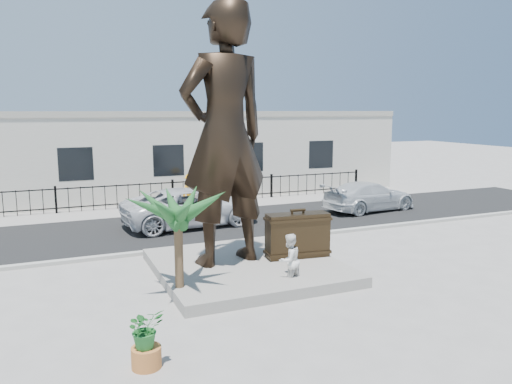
{
  "coord_description": "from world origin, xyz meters",
  "views": [
    {
      "loc": [
        -5.82,
        -11.73,
        4.76
      ],
      "look_at": [
        0.0,
        2.0,
        2.3
      ],
      "focal_mm": 35.0,
      "sensor_mm": 36.0,
      "label": 1
    }
  ],
  "objects_px": {
    "suitcase": "(297,235)",
    "tourist": "(289,260)",
    "car_white": "(191,207)",
    "statue": "(224,135)"
  },
  "relations": [
    {
      "from": "tourist",
      "to": "car_white",
      "type": "xyz_separation_m",
      "value": [
        -0.48,
        8.09,
        0.06
      ]
    },
    {
      "from": "tourist",
      "to": "car_white",
      "type": "height_order",
      "value": "car_white"
    },
    {
      "from": "statue",
      "to": "suitcase",
      "type": "distance_m",
      "value": 3.8
    },
    {
      "from": "statue",
      "to": "tourist",
      "type": "xyz_separation_m",
      "value": [
        1.16,
        -1.89,
        -3.32
      ]
    },
    {
      "from": "suitcase",
      "to": "tourist",
      "type": "bearing_deg",
      "value": -118.27
    },
    {
      "from": "suitcase",
      "to": "tourist",
      "type": "distance_m",
      "value": 1.87
    },
    {
      "from": "statue",
      "to": "tourist",
      "type": "distance_m",
      "value": 3.99
    },
    {
      "from": "statue",
      "to": "tourist",
      "type": "bearing_deg",
      "value": 110.45
    },
    {
      "from": "suitcase",
      "to": "car_white",
      "type": "bearing_deg",
      "value": 109.32
    },
    {
      "from": "statue",
      "to": "tourist",
      "type": "height_order",
      "value": "statue"
    }
  ]
}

